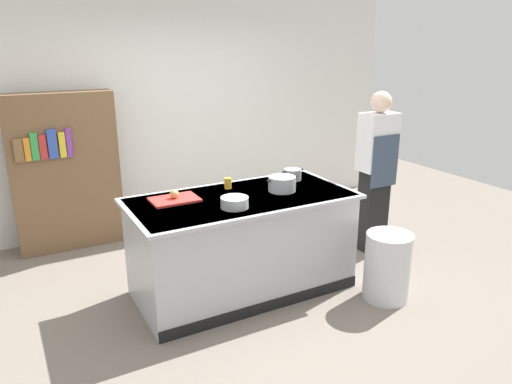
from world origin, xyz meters
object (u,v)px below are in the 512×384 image
(bookshelf, at_px, (66,172))
(juice_cup, at_px, (228,183))
(onion, at_px, (174,194))
(trash_bin, at_px, (387,267))
(sauce_pan, at_px, (293,174))
(mixing_bowl, at_px, (235,202))
(person_chef, at_px, (376,169))
(stock_pot, at_px, (282,184))

(bookshelf, bearing_deg, juice_cup, -51.32)
(onion, distance_m, trash_bin, 1.97)
(trash_bin, distance_m, bookshelf, 3.45)
(juice_cup, height_order, bookshelf, bookshelf)
(juice_cup, distance_m, trash_bin, 1.60)
(sauce_pan, height_order, juice_cup, sauce_pan)
(mixing_bowl, height_order, person_chef, person_chef)
(onion, bearing_deg, mixing_bowl, -48.25)
(stock_pot, height_order, trash_bin, stock_pot)
(onion, height_order, stock_pot, stock_pot)
(onion, distance_m, sauce_pan, 1.23)
(stock_pot, xyz_separation_m, person_chef, (1.26, 0.15, -0.05))
(sauce_pan, height_order, mixing_bowl, sauce_pan)
(sauce_pan, relative_size, person_chef, 0.14)
(sauce_pan, distance_m, trash_bin, 1.24)
(mixing_bowl, xyz_separation_m, juice_cup, (0.19, 0.51, 0.01))
(mixing_bowl, bearing_deg, juice_cup, 69.89)
(trash_bin, relative_size, person_chef, 0.36)
(onion, xyz_separation_m, stock_pot, (0.95, -0.21, 0.01))
(onion, xyz_separation_m, bookshelf, (-0.66, 1.61, -0.11))
(person_chef, bearing_deg, trash_bin, 163.12)
(stock_pot, bearing_deg, person_chef, 6.76)
(person_chef, xyz_separation_m, bookshelf, (-2.86, 1.67, -0.06))
(trash_bin, xyz_separation_m, bookshelf, (-2.25, 2.55, 0.55))
(trash_bin, bearing_deg, stock_pot, 131.42)
(juice_cup, xyz_separation_m, person_chef, (1.65, -0.15, -0.04))
(sauce_pan, relative_size, bookshelf, 0.14)
(juice_cup, height_order, trash_bin, juice_cup)
(juice_cup, xyz_separation_m, trash_bin, (1.04, -1.04, -0.64))
(sauce_pan, bearing_deg, onion, -177.61)
(sauce_pan, relative_size, mixing_bowl, 1.03)
(onion, xyz_separation_m, person_chef, (2.21, -0.06, -0.05))
(sauce_pan, xyz_separation_m, bookshelf, (-1.89, 1.56, -0.10))
(juice_cup, height_order, person_chef, person_chef)
(mixing_bowl, relative_size, bookshelf, 0.14)
(sauce_pan, xyz_separation_m, person_chef, (0.98, -0.11, -0.04))
(person_chef, relative_size, bookshelf, 1.01)
(onion, relative_size, sauce_pan, 0.33)
(onion, distance_m, stock_pot, 0.97)
(onion, distance_m, bookshelf, 1.74)
(onion, relative_size, person_chef, 0.05)
(onion, relative_size, stock_pot, 0.25)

